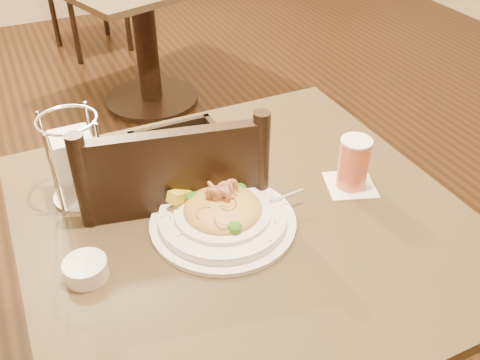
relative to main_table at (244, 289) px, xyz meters
name	(u,v)px	position (x,y,z in m)	size (l,w,h in m)	color
main_table	(244,289)	(0.00, 0.00, 0.00)	(0.90, 0.90, 0.72)	black
background_table	(143,16)	(0.33, 1.90, 0.00)	(1.13, 1.13, 0.72)	black
dining_chair_near	(177,244)	(-0.09, 0.21, 0.00)	(0.50, 0.50, 0.93)	black
pasta_bowl	(223,214)	(-0.05, -0.01, 0.25)	(0.33, 0.30, 0.10)	white
drink_glass	(353,164)	(0.26, -0.01, 0.29)	(0.13, 0.13, 0.12)	white
bread_basket	(182,152)	(-0.04, 0.25, 0.25)	(0.21, 0.17, 0.06)	black
napkin_caddy	(76,165)	(-0.29, 0.21, 0.31)	(0.12, 0.12, 0.20)	silver
side_plate	(222,146)	(0.06, 0.26, 0.23)	(0.18, 0.18, 0.01)	white
butter_ramekin	(86,269)	(-0.33, -0.03, 0.24)	(0.08, 0.08, 0.04)	white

